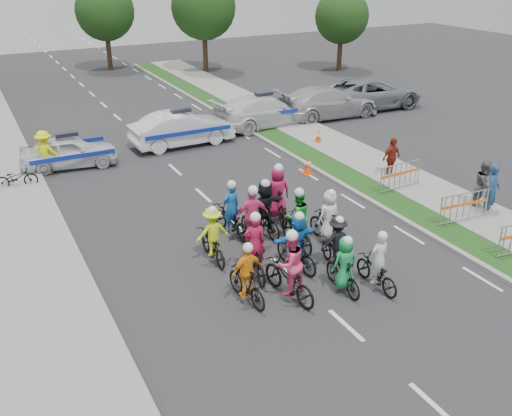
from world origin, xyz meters
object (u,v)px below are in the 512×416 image
rider_10 (212,239)px  cone_1 (318,137)px  rider_4 (336,248)px  parked_bike (16,178)px  rider_7 (328,222)px  tree_1 (204,7)px  spectator_0 (492,190)px  rider_1 (344,270)px  civilian_sedan (328,102)px  marshal_hiviz (45,152)px  police_car_2 (264,111)px  police_car_1 (182,129)px  rider_12 (231,217)px  police_car_0 (69,152)px  spectator_1 (484,185)px  rider_8 (297,225)px  tree_4 (105,11)px  rider_2 (289,273)px  rider_13 (277,198)px  barrier_2 (400,177)px  barrier_1 (464,209)px  spectator_2 (391,158)px  tree_2 (342,17)px  rider_3 (247,279)px  rider_5 (297,245)px  cone_0 (307,166)px  rider_6 (254,254)px  rider_0 (377,269)px

rider_10 → cone_1: rider_10 is taller
rider_4 → parked_bike: size_ratio=1.11×
rider_7 → tree_1: size_ratio=0.27×
spectator_0 → rider_1: bearing=168.8°
civilian_sedan → marshal_hiviz: 14.88m
rider_1 → rider_4: (0.50, 1.08, 0.00)m
rider_10 → police_car_2: (7.84, 11.47, 0.11)m
rider_10 → police_car_1: bearing=-104.4°
civilian_sedan → spectator_0: (-2.07, -12.90, 0.11)m
rider_1 → tree_1: size_ratio=0.25×
police_car_2 → parked_bike: police_car_2 is taller
rider_12 → police_car_0: rider_12 is taller
rider_12 → spectator_0: 8.86m
cone_1 → spectator_0: bearing=-84.2°
police_car_1 → spectator_0: 13.69m
rider_1 → spectator_0: size_ratio=0.90×
spectator_1 → cone_1: spectator_1 is taller
rider_8 → tree_4: tree_4 is taller
rider_1 → rider_2: rider_2 is taller
cone_1 → tree_1: tree_1 is taller
marshal_hiviz → tree_4: size_ratio=0.28×
police_car_1 → rider_10: bearing=161.8°
rider_4 → rider_13: size_ratio=0.84×
spectator_1 → barrier_2: (-1.53, 2.52, -0.32)m
tree_4 → barrier_1: bearing=-83.2°
spectator_2 → rider_2: bearing=-154.5°
rider_12 → tree_2: tree_2 is taller
rider_12 → rider_1: bearing=96.0°
rider_3 → spectator_1: bearing=-178.5°
rider_7 → rider_10: bearing=-15.1°
tree_2 → spectator_0: bearing=-113.4°
rider_5 → civilian_sedan: (9.77, 12.94, 0.05)m
cone_0 → rider_7: bearing=-116.2°
marshal_hiviz → tree_1: tree_1 is taller
rider_4 → rider_6: size_ratio=0.85×
rider_12 → cone_1: 9.87m
barrier_1 → rider_1: bearing=-165.6°
police_car_1 → spectator_0: spectator_0 is taller
rider_2 → tree_4: bearing=-105.0°
tree_2 → police_car_1: bearing=-146.2°
rider_0 → cone_1: size_ratio=2.48×
tree_1 → rider_1: bearing=-105.9°
rider_0 → rider_13: 4.91m
rider_8 → civilian_sedan: rider_8 is taller
rider_13 → civilian_sedan: (8.67, 9.86, 0.04)m
rider_13 → cone_0: 4.52m
tree_1 → tree_4: size_ratio=1.08×
rider_0 → spectator_2: rider_0 is taller
spectator_0 → rider_8: bearing=147.1°
police_car_1 → barrier_2: police_car_1 is taller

